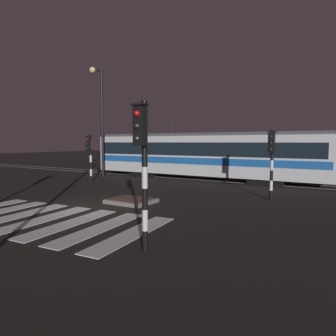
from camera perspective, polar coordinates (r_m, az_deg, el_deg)
ground_plane at (r=12.78m, az=-13.95°, el=-7.13°), size 120.00×120.00×0.00m
rail_near at (r=21.10m, az=6.04°, el=-2.25°), size 80.00×0.12×0.03m
rail_far at (r=22.40m, az=7.60°, el=-1.85°), size 80.00×0.12×0.03m
crosswalk_zebra at (r=11.33m, az=-22.28°, el=-8.85°), size 8.26×4.65×0.02m
traffic_island at (r=13.36m, az=-6.88°, el=-6.11°), size 1.88×1.56×0.18m
traffic_light_corner_far_left at (r=20.05m, az=-14.49°, el=3.10°), size 0.36×0.42×3.12m
traffic_light_corner_far_right at (r=14.23m, az=18.82°, el=2.50°), size 0.36×0.42×3.18m
traffic_light_corner_near_right at (r=7.08m, az=-4.81°, el=2.73°), size 0.36×0.42×3.59m
street_lamp_trackside_left at (r=23.66m, az=-12.65°, el=10.54°), size 0.44×1.21×8.01m
tram at (r=21.71m, az=6.30°, el=2.55°), size 17.13×2.58×4.15m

